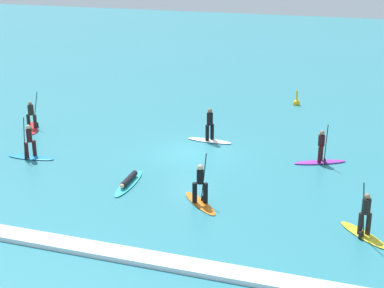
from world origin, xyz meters
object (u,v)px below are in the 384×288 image
Objects in this scene: surfer_on_orange_board at (200,192)px; surfer_on_blue_board at (30,150)px; surfer_on_white_board at (210,132)px; surfer_on_red_board at (32,120)px; surfer_on_purple_board at (321,154)px; surfer_on_teal_board at (129,182)px; marker_buoy at (296,102)px; surfer_on_yellow_board at (364,223)px.

surfer_on_blue_board is at bearing 31.53° from surfer_on_orange_board.
surfer_on_red_board is at bearing -171.09° from surfer_on_white_board.
surfer_on_purple_board is at bearing -125.38° from surfer_on_red_board.
surfer_on_teal_board is 17.08m from marker_buoy.
surfer_on_blue_board reaches higher than surfer_on_purple_board.
surfer_on_white_board reaches higher than surfer_on_teal_board.
surfer_on_white_board is at bearing 162.23° from surfer_on_teal_board.
surfer_on_blue_board is 17.21m from surfer_on_yellow_board.
surfer_on_purple_board is at bearing 153.63° from surfer_on_yellow_board.
surfer_on_blue_board is (-10.06, 2.50, -0.08)m from surfer_on_orange_board.
surfer_on_yellow_board reaches higher than surfer_on_blue_board.
surfer_on_teal_board is 10.79m from surfer_on_yellow_board.
surfer_on_white_board is 9.76m from surfer_on_blue_board.
surfer_on_yellow_board reaches higher than surfer_on_red_board.
surfer_on_white_board reaches higher than marker_buoy.
surfer_on_red_board reaches higher than surfer_on_purple_board.
surfer_on_yellow_board is (16.91, -3.23, 0.07)m from surfer_on_blue_board.
surfer_on_blue_board is at bearing -142.79° from surfer_on_white_board.
surfer_on_purple_board is (17.13, -0.30, -0.02)m from surfer_on_red_board.
surfer_on_orange_board is 7.87m from surfer_on_purple_board.
surfer_on_yellow_board is (10.65, -1.70, 0.41)m from surfer_on_teal_board.
surfer_on_orange_board reaches higher than surfer_on_purple_board.
surfer_on_teal_board is 1.24× the size of surfer_on_blue_board.
surfer_on_yellow_board reaches higher than surfer_on_white_board.
surfer_on_purple_board is 1.14× the size of surfer_on_yellow_board.
surfer_on_blue_board is 2.30× the size of marker_buoy.
surfer_on_orange_board is at bearing -141.46° from surfer_on_yellow_board.
marker_buoy is (1.46, 17.22, -0.39)m from surfer_on_orange_board.
surfer_on_red_board is 14.53m from surfer_on_orange_board.
surfer_on_yellow_board is at bearing -41.60° from surfer_on_white_board.
surfer_on_orange_board is (3.81, -0.97, 0.42)m from surfer_on_teal_board.
surfer_on_blue_board is 0.96× the size of surfer_on_purple_board.
surfer_on_blue_board reaches higher than surfer_on_red_board.
surfer_on_purple_board is (6.32, -1.42, -0.08)m from surfer_on_white_board.
surfer_on_red_board is at bearing -156.54° from surfer_on_yellow_board.
marker_buoy is at bearing 158.79° from surfer_on_teal_board.
surfer_on_white_board is at bearing -110.48° from marker_buoy.
surfer_on_yellow_board is at bearing -145.51° from surfer_on_red_board.
surfer_on_teal_board is (-1.82, -7.02, -0.44)m from surfer_on_white_board.
surfer_on_red_board is 0.90× the size of surfer_on_purple_board.
surfer_on_yellow_board is (2.52, -7.30, 0.05)m from surfer_on_purple_board.
surfer_on_teal_board is 6.45m from surfer_on_blue_board.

